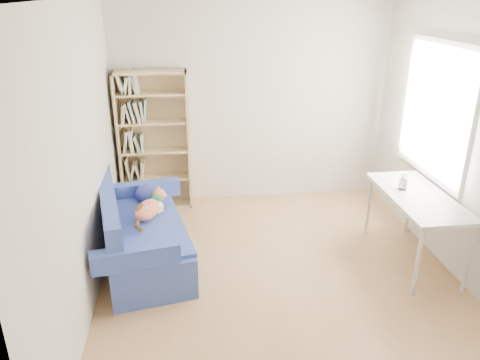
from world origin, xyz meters
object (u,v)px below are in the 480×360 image
Objects in this scene: pen_cup at (403,183)px; bookshelf at (155,147)px; sofa at (140,234)px; desk at (418,201)px.

bookshelf is at bearing 149.65° from pen_cup.
sofa is 1.37× the size of desk.
sofa is at bearing 176.34° from pen_cup.
bookshelf is 3.00m from pen_cup.
desk is (2.81, -0.34, 0.37)m from sofa.
pen_cup reaches higher than desk.
sofa reaches higher than desk.
sofa is 1.01× the size of bookshelf.
pen_cup is (2.59, -1.52, -0.00)m from bookshelf.
sofa is 10.29× the size of pen_cup.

